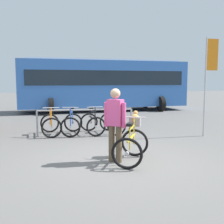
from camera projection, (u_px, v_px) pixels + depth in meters
name	position (u px, v px, depth m)	size (l,w,h in m)	color
ground_plane	(116.00, 161.00, 6.15)	(80.00, 80.00, 0.00)	#605E5B
bike_rack_rail	(86.00, 115.00, 9.03)	(3.20, 0.25, 0.88)	#99999E
racked_bike_orange	(51.00, 124.00, 9.04)	(0.71, 1.12, 0.97)	black
racked_bike_blue	(72.00, 124.00, 9.16)	(0.85, 1.21, 0.98)	black
racked_bike_black	(92.00, 123.00, 9.28)	(0.75, 1.16, 0.98)	black
racked_bike_white	(112.00, 123.00, 9.40)	(0.72, 1.14, 0.97)	black
featured_bicycle	(132.00, 140.00, 6.10)	(1.08, 1.26, 1.09)	black
person_with_featured_bike	(115.00, 122.00, 5.97)	(0.42, 0.40, 1.64)	brown
bus_distant	(104.00, 82.00, 16.54)	(10.08, 3.63, 3.08)	#3366B7
banner_flag	(209.00, 68.00, 8.71)	(0.45, 0.05, 3.20)	#B2B2B7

